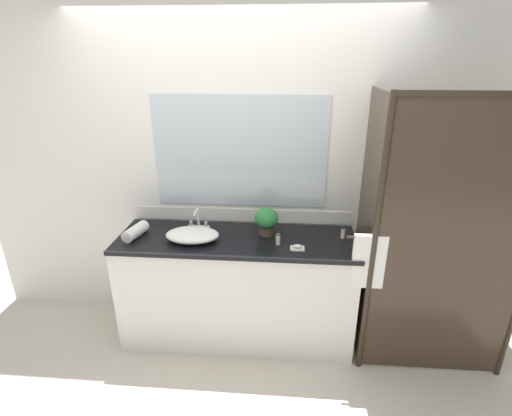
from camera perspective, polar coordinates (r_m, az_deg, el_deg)
ground_plane at (r=3.34m, az=-2.71°, el=-18.56°), size 8.00×8.00×0.00m
wall_back_with_mirror at (r=3.01m, az=-2.33°, el=5.23°), size 4.40×0.06×2.60m
vanity_cabinet at (r=3.08m, az=-2.83°, el=-12.03°), size 1.80×0.58×0.90m
shower_enclosure at (r=2.76m, az=23.67°, el=-4.66°), size 1.20×0.59×2.00m
sink_basin at (r=2.83m, az=-9.64°, el=-4.04°), size 0.40×0.27×0.08m
faucet at (r=3.00m, az=-8.78°, el=-2.13°), size 0.17×0.14×0.18m
potted_plant at (r=2.85m, az=1.60°, el=-1.80°), size 0.18×0.18×0.22m
soap_dish at (r=2.69m, az=6.30°, el=-5.97°), size 0.10×0.07×0.04m
amenity_bottle_conditioner at (r=2.90m, az=13.09°, el=-3.72°), size 0.03×0.03×0.09m
amenity_bottle_lotion at (r=2.73m, az=3.37°, el=-4.79°), size 0.03×0.03×0.09m
rolled_towel_near_edge at (r=2.98m, az=-17.80°, el=-3.40°), size 0.14×0.24×0.09m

